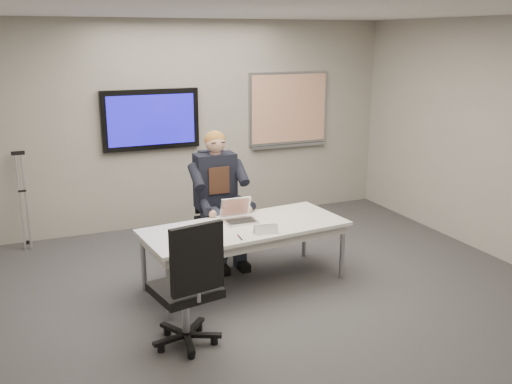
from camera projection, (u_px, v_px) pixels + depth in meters
name	position (u px, v px, depth m)	size (l,w,h in m)	color
floor	(278.00, 310.00, 5.53)	(6.00, 6.00, 0.02)	#363638
ceiling	(282.00, 8.00, 4.80)	(6.00, 6.00, 0.02)	silver
wall_back	(186.00, 124.00, 7.83)	(6.00, 0.02, 2.80)	gray
conference_table	(245.00, 233.00, 5.97)	(2.21, 1.10, 0.66)	white
tv_display	(151.00, 120.00, 7.56)	(1.30, 0.09, 0.80)	black
whiteboard	(289.00, 110.00, 8.35)	(1.25, 0.08, 1.10)	#989BA1
office_chair_far	(214.00, 230.00, 6.93)	(0.46, 0.46, 0.95)	black
office_chair_near	(188.00, 308.00, 4.80)	(0.64, 0.64, 1.15)	black
seated_person	(221.00, 211.00, 6.61)	(0.47, 0.81, 1.52)	#202736
crutch	(23.00, 198.00, 7.03)	(0.17, 0.31, 1.28)	#A9ACB1
laptop	(238.00, 215.00, 6.10)	(0.34, 0.32, 0.24)	silver
name_tent	(266.00, 229.00, 5.71)	(0.24, 0.07, 0.10)	white
pen	(240.00, 237.00, 5.59)	(0.01, 0.01, 0.16)	black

